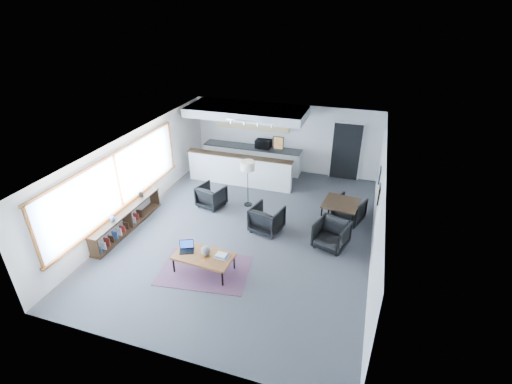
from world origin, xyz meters
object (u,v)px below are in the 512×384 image
(ceramic_pot, at_px, (206,251))
(dining_chair_near, at_px, (331,236))
(book_stack, at_px, (222,256))
(dining_table, at_px, (341,205))
(floor_lamp, at_px, (248,167))
(microwave, at_px, (263,143))
(laptop, at_px, (187,247))
(armchair_left, at_px, (211,195))
(dining_chair_far, at_px, (349,211))
(armchair_right, at_px, (267,218))
(coffee_table, at_px, (204,256))

(ceramic_pot, relative_size, dining_chair_near, 0.33)
(book_stack, distance_m, dining_table, 3.86)
(dining_table, bearing_deg, ceramic_pot, -134.12)
(ceramic_pot, bearing_deg, dining_chair_near, 34.48)
(dining_table, height_order, dining_chair_near, dining_table)
(floor_lamp, height_order, microwave, floor_lamp)
(laptop, bearing_deg, armchair_left, 78.57)
(dining_table, distance_m, dining_chair_far, 0.62)
(dining_chair_near, bearing_deg, floor_lamp, 169.16)
(laptop, bearing_deg, dining_chair_near, 5.73)
(armchair_right, relative_size, dining_chair_far, 1.20)
(dining_chair_near, xyz_separation_m, microwave, (-3.19, 4.21, 0.77))
(coffee_table, xyz_separation_m, dining_chair_far, (3.17, 3.44, -0.08))
(book_stack, xyz_separation_m, armchair_right, (0.51, 2.13, -0.09))
(coffee_table, distance_m, ceramic_pot, 0.16)
(ceramic_pot, height_order, microwave, microwave)
(laptop, height_order, book_stack, laptop)
(book_stack, distance_m, armchair_right, 2.19)
(book_stack, xyz_separation_m, dining_chair_far, (2.71, 3.37, -0.16))
(laptop, xyz_separation_m, armchair_left, (-0.64, 2.94, -0.15))
(floor_lamp, distance_m, dining_chair_near, 3.37)
(laptop, xyz_separation_m, microwave, (0.14, 6.09, 0.58))
(book_stack, xyz_separation_m, armchair_left, (-1.59, 2.95, -0.12))
(ceramic_pot, height_order, dining_chair_near, dining_chair_near)
(floor_lamp, xyz_separation_m, dining_chair_near, (2.87, -1.47, -0.98))
(ceramic_pot, relative_size, armchair_right, 0.28)
(armchair_left, bearing_deg, microwave, -89.22)
(coffee_table, distance_m, floor_lamp, 3.55)
(ceramic_pot, xyz_separation_m, armchair_left, (-1.18, 2.97, -0.19))
(coffee_table, relative_size, dining_chair_far, 2.10)
(dining_table, bearing_deg, armchair_right, -157.30)
(laptop, xyz_separation_m, ceramic_pot, (0.53, -0.04, 0.05))
(coffee_table, height_order, dining_chair_near, dining_chair_near)
(book_stack, distance_m, armchair_left, 3.35)
(laptop, xyz_separation_m, armchair_right, (1.45, 2.12, -0.12))
(coffee_table, bearing_deg, dining_chair_far, 50.94)
(armchair_right, bearing_deg, armchair_left, -8.21)
(ceramic_pot, xyz_separation_m, floor_lamp, (-0.08, 3.39, 0.75))
(dining_table, bearing_deg, dining_chair_near, -95.21)
(ceramic_pot, bearing_deg, dining_chair_far, 47.40)
(book_stack, height_order, microwave, microwave)
(ceramic_pot, xyz_separation_m, dining_chair_far, (3.13, 3.40, -0.23))
(coffee_table, bearing_deg, armchair_left, 114.18)
(dining_chair_near, bearing_deg, dining_table, 101.09)
(microwave, bearing_deg, armchair_left, -102.61)
(book_stack, xyz_separation_m, microwave, (-0.81, 6.10, 0.61))
(armchair_right, bearing_deg, microwave, -58.54)
(laptop, bearing_deg, microwave, 64.94)
(laptop, distance_m, dining_chair_far, 4.97)
(floor_lamp, distance_m, dining_chair_far, 3.35)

